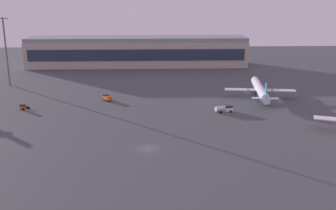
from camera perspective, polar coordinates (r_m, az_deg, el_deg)
ground_plane at (r=105.38m, az=-2.90°, el=-6.35°), size 416.00×416.00×0.00m
terminal_building at (r=225.81m, az=-4.45°, el=7.79°), size 123.05×22.40×16.40m
airplane_far_stand at (r=158.81m, az=13.25°, el=2.22°), size 27.60×35.36×9.07m
cargo_loader at (r=153.04m, az=-8.85°, el=1.08°), size 3.87×4.55×2.25m
pushback_tug at (r=148.56m, az=-20.39°, el=-0.25°), size 3.39×3.49×2.05m
fuel_truck at (r=137.75m, az=8.25°, el=-0.49°), size 6.64×3.93×2.35m
apron_light_east at (r=187.59m, az=-22.57°, el=7.71°), size 4.80×0.90×30.22m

